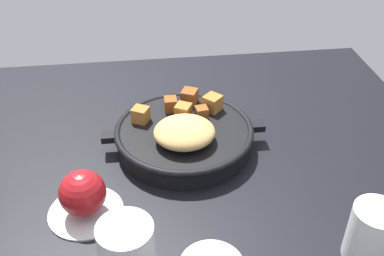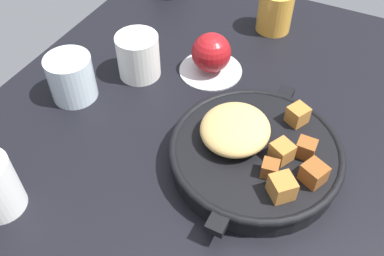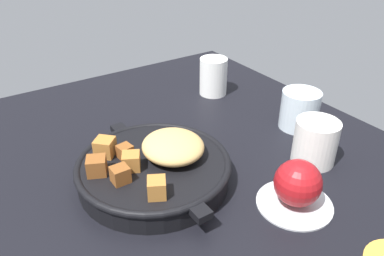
% 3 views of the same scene
% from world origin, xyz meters
% --- Properties ---
extents(ground_plane, '(0.96, 0.82, 0.02)m').
position_xyz_m(ground_plane, '(0.00, 0.00, -0.01)').
color(ground_plane, black).
extents(cast_iron_skillet, '(0.29, 0.25, 0.07)m').
position_xyz_m(cast_iron_skillet, '(-0.01, -0.05, 0.03)').
color(cast_iron_skillet, black).
rests_on(cast_iron_skillet, ground_plane).
extents(saucer_plate, '(0.11, 0.11, 0.01)m').
position_xyz_m(saucer_plate, '(0.16, 0.10, 0.00)').
color(saucer_plate, '#B7BABF').
rests_on(saucer_plate, ground_plane).
extents(red_apple, '(0.07, 0.07, 0.07)m').
position_xyz_m(red_apple, '(0.16, 0.10, 0.04)').
color(red_apple, maroon).
rests_on(red_apple, saucer_plate).
extents(white_creamer_pitcher, '(0.06, 0.06, 0.09)m').
position_xyz_m(white_creamer_pitcher, '(-0.23, 0.23, 0.04)').
color(white_creamer_pitcher, white).
rests_on(white_creamer_pitcher, ground_plane).
extents(ceramic_mug_white, '(0.07, 0.07, 0.08)m').
position_xyz_m(ceramic_mug_white, '(0.09, 0.21, 0.04)').
color(ceramic_mug_white, silver).
rests_on(ceramic_mug_white, ground_plane).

